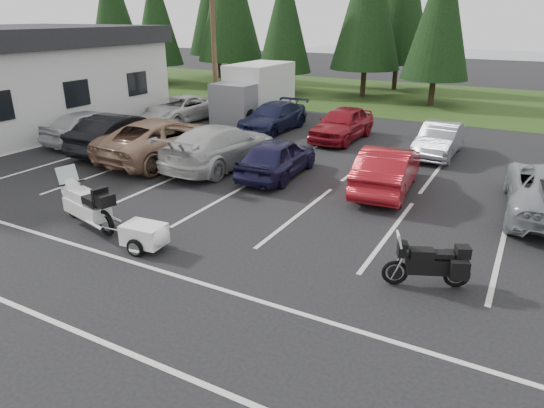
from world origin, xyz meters
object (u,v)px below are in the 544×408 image
Objects in this scene: utility_pole at (213,29)px; car_far_1 at (273,117)px; touring_motorcycle at (86,199)px; car_far_3 at (439,140)px; car_near_3 at (221,146)px; cargo_trailer at (144,237)px; adventure_motorcycle at (428,260)px; car_near_2 at (166,139)px; car_near_5 at (388,169)px; car_near_1 at (123,133)px; car_far_0 at (181,109)px; car_far_2 at (342,124)px; car_near_0 at (91,126)px; car_near_4 at (277,157)px; box_truck at (251,92)px.

car_far_1 is at bearing -20.07° from utility_pole.
utility_pole reaches higher than touring_motorcycle.
car_near_3 is at bearing -140.70° from car_far_3.
car_far_1 is at bearing 108.47° from touring_motorcycle.
adventure_motorcycle is at bearing 8.67° from cargo_trailer.
utility_pole is 9.67m from car_near_2.
car_near_5 is 8.21m from cargo_trailer.
car_near_3 is 2.68× the size of adventure_motorcycle.
car_near_2 reaches higher than car_near_5.
touring_motorcycle is (5.76, -14.48, -3.91)m from utility_pole.
car_far_0 is (-1.84, 6.13, -0.14)m from car_near_1.
car_near_1 reaches higher than adventure_motorcycle.
car_near_5 is at bearing -36.35° from car_far_1.
car_near_5 is at bearing -96.41° from car_far_3.
car_far_2 is 12.91m from touring_motorcycle.
adventure_motorcycle is at bearing 152.39° from car_near_3.
car_near_1 reaches higher than car_far_1.
car_near_0 is 4.81m from car_near_2.
car_far_3 is at bearing -145.68° from car_near_2.
utility_pole is 3.18× the size of touring_motorcycle.
car_far_1 is at bearing -63.45° from car_near_4.
car_near_4 is at bearing -128.14° from car_far_3.
car_near_1 is at bearing -1.68° from car_near_4.
car_near_5 is at bearing 90.43° from adventure_motorcycle.
car_far_3 is 13.93m from touring_motorcycle.
utility_pole is 3.85m from box_truck.
box_truck is at bearing 108.97° from adventure_motorcycle.
car_near_2 is (1.26, -8.73, -0.62)m from box_truck.
touring_motorcycle reaches higher than car_far_3.
box_truck is 0.94× the size of car_near_2.
car_near_0 is 13.64m from car_near_5.
car_near_0 is 0.95× the size of car_far_1.
car_near_2 is at bearing -1.80° from car_near_5.
car_far_2 is at bearing 172.82° from car_far_3.
car_near_2 is 1.33× the size of car_far_2.
cargo_trailer is at bearing -109.81° from car_far_3.
car_far_1 is at bearing 100.07° from cargo_trailer.
car_far_2 is (9.83, 5.90, -0.00)m from car_near_0.
car_far_0 is (-6.66, 5.88, -0.12)m from car_near_3.
car_far_1 is at bearing -120.74° from car_near_1.
car_near_5 is (10.12, -8.17, -0.71)m from box_truck.
box_truck is 8.85m from car_near_2.
car_far_2 is (0.07, 6.25, 0.05)m from car_near_4.
car_far_1 is (5.46, 0.44, 0.01)m from car_far_0.
utility_pole reaches higher than car_far_1.
car_far_3 is at bearing 4.15° from car_far_0.
car_far_1 is at bearing 175.47° from car_far_3.
car_near_4 is at bearing 84.06° from cargo_trailer.
car_far_0 is 5.48m from car_far_1.
car_far_3 is (0.66, 5.22, -0.08)m from car_near_5.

